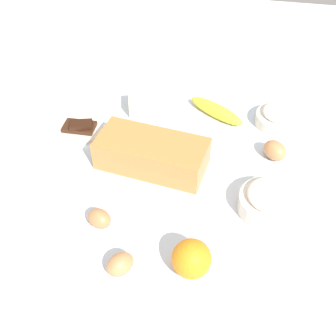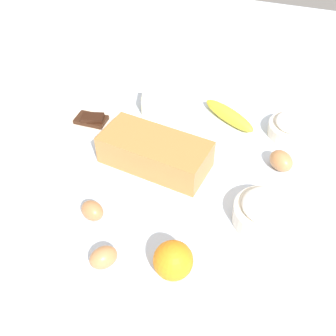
% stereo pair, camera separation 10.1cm
% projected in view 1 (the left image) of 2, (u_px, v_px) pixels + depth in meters
% --- Properties ---
extents(ground_plane, '(2.40, 2.40, 0.02)m').
position_uv_depth(ground_plane, '(168.00, 182.00, 1.05)').
color(ground_plane, silver).
extents(loaf_pan, '(0.30, 0.17, 0.08)m').
position_uv_depth(loaf_pan, '(152.00, 153.00, 1.05)').
color(loaf_pan, '#B77A3D').
rests_on(loaf_pan, ground_plane).
extents(flour_bowl, '(0.14, 0.14, 0.07)m').
position_uv_depth(flour_bowl, '(270.00, 201.00, 0.95)').
color(flour_bowl, silver).
rests_on(flour_bowl, ground_plane).
extents(sugar_bowl, '(0.13, 0.13, 0.06)m').
position_uv_depth(sugar_bowl, '(279.00, 117.00, 1.19)').
color(sugar_bowl, silver).
rests_on(sugar_bowl, ground_plane).
extents(banana, '(0.18, 0.14, 0.04)m').
position_uv_depth(banana, '(216.00, 111.00, 1.22)').
color(banana, yellow).
rests_on(banana, ground_plane).
extents(orange_fruit, '(0.08, 0.08, 0.08)m').
position_uv_depth(orange_fruit, '(191.00, 259.00, 0.82)').
color(orange_fruit, orange).
rests_on(orange_fruit, ground_plane).
extents(butter_block, '(0.10, 0.08, 0.06)m').
position_uv_depth(butter_block, '(144.00, 104.00, 1.23)').
color(butter_block, '#F4EDB2').
rests_on(butter_block, ground_plane).
extents(egg_near_butter, '(0.08, 0.08, 0.05)m').
position_uv_depth(egg_near_butter, '(275.00, 150.00, 1.08)').
color(egg_near_butter, '#BC7F4D').
rests_on(egg_near_butter, ground_plane).
extents(egg_beside_bowl, '(0.07, 0.06, 0.04)m').
position_uv_depth(egg_beside_bowl, '(99.00, 218.00, 0.92)').
color(egg_beside_bowl, '#AF7647').
rests_on(egg_beside_bowl, ground_plane).
extents(egg_loose, '(0.07, 0.08, 0.05)m').
position_uv_depth(egg_loose, '(120.00, 264.00, 0.84)').
color(egg_loose, '#B87D4B').
rests_on(egg_loose, ground_plane).
extents(chocolate_plate, '(0.13, 0.13, 0.03)m').
position_uv_depth(chocolate_plate, '(80.00, 128.00, 1.17)').
color(chocolate_plate, silver).
rests_on(chocolate_plate, ground_plane).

